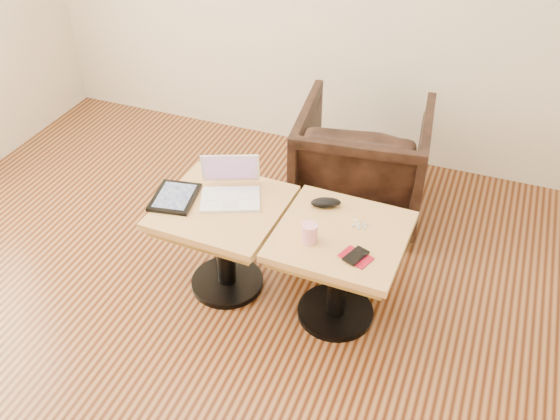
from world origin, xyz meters
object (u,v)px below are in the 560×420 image
(side_table_right, at_px, (340,255))
(laptop, at_px, (230,189))
(side_table_left, at_px, (224,226))
(striped_cup, at_px, (309,233))
(armchair, at_px, (362,161))

(side_table_right, relative_size, laptop, 1.66)
(side_table_left, height_order, side_table_right, same)
(side_table_left, xyz_separation_m, striped_cup, (0.50, -0.11, 0.19))
(laptop, bearing_deg, striped_cup, -44.50)
(side_table_right, bearing_deg, striped_cup, -136.37)
(laptop, relative_size, striped_cup, 3.93)
(armchair, bearing_deg, side_table_left, 55.97)
(side_table_left, bearing_deg, side_table_right, 2.00)
(side_table_left, height_order, striped_cup, striped_cup)
(side_table_left, distance_m, side_table_right, 0.62)
(side_table_left, relative_size, armchair, 0.80)
(side_table_left, height_order, laptop, laptop)
(side_table_left, xyz_separation_m, armchair, (0.49, 0.94, -0.06))
(laptop, relative_size, armchair, 0.48)
(side_table_right, xyz_separation_m, striped_cup, (-0.12, -0.11, 0.19))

